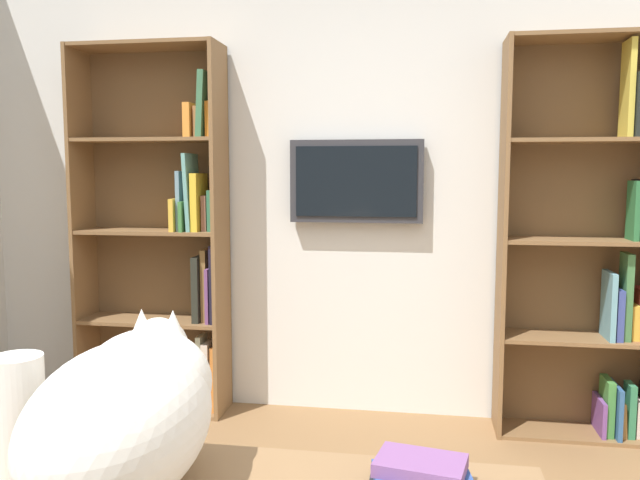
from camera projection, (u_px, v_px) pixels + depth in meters
wall_back at (358, 175)px, 3.56m from camera, size 4.52×0.06×2.70m
bookshelf_left at (596, 246)px, 3.23m from camera, size 0.79×0.28×2.04m
bookshelf_right at (168, 239)px, 3.61m from camera, size 0.85×0.28×2.07m
wall_mounted_tv at (357, 181)px, 3.48m from camera, size 0.73×0.07×0.45m
cat at (129, 410)px, 1.28m from camera, size 0.33×0.67×0.35m
paper_towel_roll at (19, 414)px, 1.37m from camera, size 0.11×0.11×0.26m
desk_book_stack at (419, 474)px, 1.30m from camera, size 0.21×0.15×0.07m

